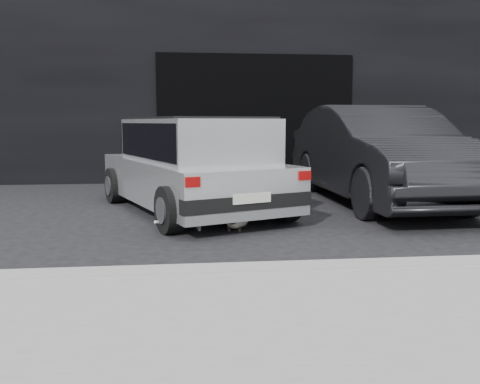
{
  "coord_description": "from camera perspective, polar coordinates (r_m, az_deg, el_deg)",
  "views": [
    {
      "loc": [
        -0.46,
        -6.43,
        1.24
      ],
      "look_at": [
        0.13,
        -1.07,
        0.5
      ],
      "focal_mm": 38.0,
      "sensor_mm": 36.0,
      "label": 1
    }
  ],
  "objects": [
    {
      "name": "building_facade",
      "position": [
        12.58,
        0.45,
        13.63
      ],
      "size": [
        34.0,
        4.0,
        5.0
      ],
      "primitive_type": "cube",
      "color": "black",
      "rests_on": "ground"
    },
    {
      "name": "silver_hatchback",
      "position": [
        7.01,
        -5.3,
        3.52
      ],
      "size": [
        2.76,
        3.87,
        1.31
      ],
      "rotation": [
        0.0,
        0.0,
        0.37
      ],
      "color": "silver",
      "rests_on": "ground"
    },
    {
      "name": "sidewalk",
      "position": [
        3.24,
        21.87,
        -14.24
      ],
      "size": [
        18.0,
        2.2,
        0.11
      ],
      "primitive_type": "cube",
      "color": "gray",
      "rests_on": "ground"
    },
    {
      "name": "ground",
      "position": [
        6.56,
        -2.11,
        -3.03
      ],
      "size": [
        80.0,
        80.0,
        0.0
      ],
      "primitive_type": "plane",
      "color": "black",
      "rests_on": "ground"
    },
    {
      "name": "garage_opening",
      "position": [
        10.52,
        1.74,
        8.2
      ],
      "size": [
        4.0,
        0.1,
        2.6
      ],
      "primitive_type": "cube",
      "color": "black",
      "rests_on": "ground"
    },
    {
      "name": "cat_siamese",
      "position": [
        5.9,
        -0.4,
        -3.15
      ],
      "size": [
        0.4,
        0.69,
        0.25
      ],
      "rotation": [
        0.0,
        0.0,
        2.77
      ],
      "color": "beige",
      "rests_on": "ground"
    },
    {
      "name": "second_car",
      "position": [
        8.05,
        15.28,
        4.09
      ],
      "size": [
        1.73,
        4.59,
        1.5
      ],
      "primitive_type": "imported",
      "rotation": [
        0.0,
        0.0,
        0.03
      ],
      "color": "black",
      "rests_on": "ground"
    },
    {
      "name": "curb",
      "position": [
        4.27,
        14.22,
        -8.45
      ],
      "size": [
        18.0,
        0.25,
        0.12
      ],
      "primitive_type": "cube",
      "color": "gray",
      "rests_on": "ground"
    },
    {
      "name": "cat_white",
      "position": [
        5.88,
        -5.7,
        -2.8
      ],
      "size": [
        0.68,
        0.3,
        0.32
      ],
      "rotation": [
        0.0,
        0.0,
        -1.42
      ],
      "color": "white",
      "rests_on": "ground"
    }
  ]
}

